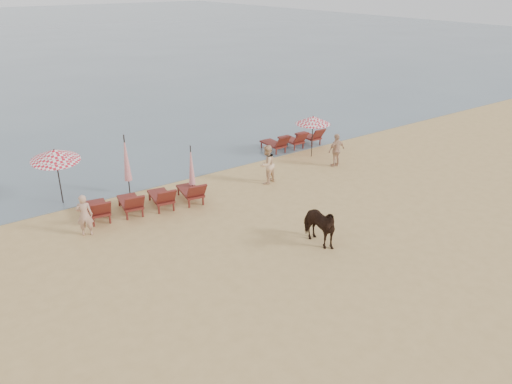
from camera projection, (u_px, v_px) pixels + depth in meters
ground at (352, 279)px, 15.13m from camera, size 120.00×120.00×0.00m
lounger_cluster_left at (147, 199)px, 19.29m from camera, size 4.64×2.57×0.70m
lounger_cluster_right at (294, 139)px, 26.33m from camera, size 3.10×1.88×0.67m
umbrella_open_left_b at (55, 155)px, 19.28m from camera, size 1.88×1.91×2.39m
umbrella_open_right at (313, 120)px, 24.52m from camera, size 1.72×1.72×2.10m
umbrella_closed_left at (126, 158)px, 20.32m from camera, size 0.32×0.32×2.59m
umbrella_closed_right at (191, 165)px, 20.24m from camera, size 0.27×0.27×2.21m
cow at (318, 225)px, 16.79m from camera, size 0.81×1.73×1.45m
beachgoer_left at (85, 215)px, 17.39m from camera, size 0.66×0.57×1.54m
beachgoer_right_a at (267, 164)px, 21.74m from camera, size 1.01×0.89×1.74m
beachgoer_right_b at (336, 150)px, 23.69m from camera, size 0.95×0.42×1.61m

